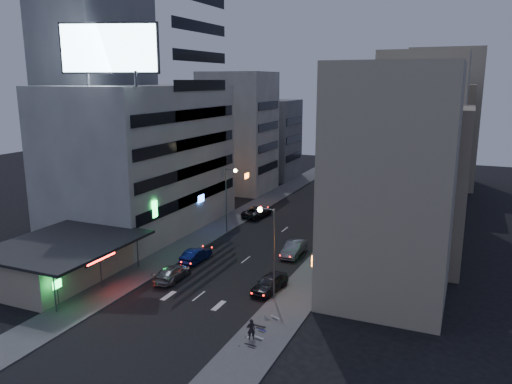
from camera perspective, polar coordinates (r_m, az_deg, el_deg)
The scene contains 29 objects.
ground at distance 42.07m, azimuth -9.34°, elevation -13.72°, with size 180.00×180.00×0.00m, color black.
sidewalk_left at distance 70.39m, azimuth -1.70°, elevation -2.63°, with size 4.00×120.00×0.12m, color #4C4C4F.
sidewalk_right at distance 65.49m, azimuth 11.13°, elevation -4.04°, with size 4.00×120.00×0.12m, color #4C4C4F.
food_court at distance 51.02m, azimuth -21.56°, elevation -7.26°, with size 11.00×13.00×3.88m.
white_building at distance 64.61m, azimuth -12.82°, elevation 3.79°, with size 14.00×24.00×18.00m, color silver.
grey_tower at distance 71.88m, azimuth -17.63°, elevation 10.79°, with size 10.00×14.00×34.00m, color gray.
shophouse_near at distance 43.26m, azimuth 15.14°, elevation 0.77°, with size 10.00×11.00×20.00m, color tan.
shophouse_mid at distance 54.79m, azimuth 17.33°, elevation 0.93°, with size 11.00×12.00×16.00m, color tan.
shophouse_far at distance 67.18m, azimuth 18.31°, elevation 5.52°, with size 10.00×14.00×22.00m, color tan.
far_left_a at distance 85.12m, azimuth -2.05°, elevation 6.82°, with size 11.00×10.00×20.00m, color silver.
far_left_b at distance 97.42m, azimuth 0.99°, elevation 6.08°, with size 12.00×10.00×15.00m, color gray.
far_right_a at distance 82.23m, azimuth 19.56°, elevation 5.21°, with size 11.00×12.00×18.00m, color tan.
far_right_b at distance 95.85m, azimuth 20.62°, elevation 7.88°, with size 12.00×12.00×24.00m, color tan.
billboard at distance 53.61m, azimuth -16.42°, elevation 15.44°, with size 9.52×3.75×6.20m.
street_lamp_right_near at distance 42.46m, azimuth 1.58°, elevation -5.48°, with size 1.60×0.44×8.02m.
street_lamp_left at distance 61.25m, azimuth -3.12°, elevation 0.15°, with size 1.60×0.44×8.02m.
street_lamp_right_far at distance 74.22m, azimuth 11.39°, elevation 2.12°, with size 1.60×0.44×8.02m.
parked_car_right_near at distance 45.47m, azimuth 1.56°, elevation -10.38°, with size 1.86×4.61×1.57m, color #232327.
parked_car_right_mid at distance 54.46m, azimuth 4.34°, elevation -6.45°, with size 1.69×4.84×1.60m, color gray.
parked_car_left at distance 69.36m, azimuth 0.13°, elevation -2.26°, with size 2.50×5.43×1.51m, color #2A292F.
parked_car_right_far at distance 64.56m, azimuth 8.81°, elevation -3.52°, with size 2.20×5.41×1.57m, color gray.
road_car_blue at distance 52.97m, azimuth -6.87°, elevation -7.18°, with size 1.49×4.27×1.41m, color navy.
road_car_silver at distance 48.68m, azimuth -9.53°, elevation -9.08°, with size 1.96×4.82×1.40m, color #9A9DA2.
person at distance 37.50m, azimuth -0.55°, elevation -15.42°, with size 0.58×0.38×1.60m, color black.
scooter_black_a at distance 36.80m, azimuth 0.16°, elevation -16.53°, with size 1.66×0.55×1.01m, color black, non-canonical shape.
scooter_silver_a at distance 37.71m, azimuth 0.99°, elevation -15.71°, with size 1.75×0.58×1.07m, color #B5B9BE, non-canonical shape.
scooter_blue at distance 38.72m, azimuth 1.30°, elevation -14.97°, with size 1.64×0.55×1.00m, color navy, non-canonical shape.
scooter_black_b at distance 39.27m, azimuth 1.21°, elevation -14.41°, with size 1.93×0.64×1.18m, color black, non-canonical shape.
scooter_silver_b at distance 40.55m, azimuth 2.82°, elevation -13.65°, with size 1.62×0.54×0.99m, color #ADAFB5, non-canonical shape.
Camera 1 is at (20.83, -31.51, 18.53)m, focal length 35.00 mm.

